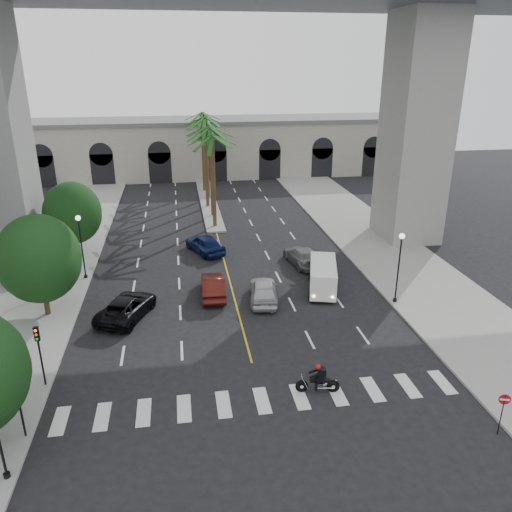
{
  "coord_description": "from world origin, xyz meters",
  "views": [
    {
      "loc": [
        -3.68,
        -22.5,
        16.28
      ],
      "look_at": [
        0.88,
        6.0,
        5.09
      ],
      "focal_mm": 35.0,
      "sensor_mm": 36.0,
      "label": 1
    }
  ],
  "objects_px": {
    "car_c": "(127,307)",
    "do_not_enter_sign": "(503,406)",
    "lamp_post_left_far": "(81,242)",
    "car_e": "(205,244)",
    "motorcycle_rider": "(319,380)",
    "traffic_signal_far": "(39,346)",
    "traffic_signal_near": "(17,393)",
    "car_a": "(264,290)",
    "car_d": "(303,256)",
    "cargo_van": "(323,276)",
    "car_b": "(213,286)",
    "lamp_post_right": "(399,262)"
  },
  "relations": [
    {
      "from": "car_c",
      "to": "do_not_enter_sign",
      "type": "xyz_separation_m",
      "value": [
        18.08,
        -14.62,
        0.86
      ]
    },
    {
      "from": "lamp_post_left_far",
      "to": "car_e",
      "type": "xyz_separation_m",
      "value": [
        9.9,
        4.61,
        -2.37
      ]
    },
    {
      "from": "motorcycle_rider",
      "to": "traffic_signal_far",
      "type": "bearing_deg",
      "value": 178.29
    },
    {
      "from": "traffic_signal_near",
      "to": "motorcycle_rider",
      "type": "height_order",
      "value": "traffic_signal_near"
    },
    {
      "from": "car_a",
      "to": "traffic_signal_far",
      "type": "bearing_deg",
      "value": 39.81
    },
    {
      "from": "traffic_signal_near",
      "to": "car_d",
      "type": "distance_m",
      "value": 26.13
    },
    {
      "from": "car_a",
      "to": "traffic_signal_near",
      "type": "bearing_deg",
      "value": 50.49
    },
    {
      "from": "motorcycle_rider",
      "to": "cargo_van",
      "type": "bearing_deg",
      "value": 82.09
    },
    {
      "from": "car_c",
      "to": "do_not_enter_sign",
      "type": "height_order",
      "value": "do_not_enter_sign"
    },
    {
      "from": "car_e",
      "to": "do_not_enter_sign",
      "type": "bearing_deg",
      "value": 90.99
    },
    {
      "from": "car_b",
      "to": "car_d",
      "type": "xyz_separation_m",
      "value": [
        8.13,
        5.07,
        -0.04
      ]
    },
    {
      "from": "lamp_post_left_far",
      "to": "car_d",
      "type": "bearing_deg",
      "value": 1.35
    },
    {
      "from": "car_c",
      "to": "car_e",
      "type": "distance_m",
      "value": 13.19
    },
    {
      "from": "lamp_post_right",
      "to": "car_e",
      "type": "height_order",
      "value": "lamp_post_right"
    },
    {
      "from": "traffic_signal_near",
      "to": "traffic_signal_far",
      "type": "xyz_separation_m",
      "value": [
        0.0,
        4.0,
        0.0
      ]
    },
    {
      "from": "car_c",
      "to": "car_d",
      "type": "xyz_separation_m",
      "value": [
        14.22,
        7.52,
        -0.01
      ]
    },
    {
      "from": "traffic_signal_far",
      "to": "do_not_enter_sign",
      "type": "height_order",
      "value": "traffic_signal_far"
    },
    {
      "from": "car_a",
      "to": "do_not_enter_sign",
      "type": "bearing_deg",
      "value": 125.92
    },
    {
      "from": "traffic_signal_near",
      "to": "car_c",
      "type": "distance_m",
      "value": 12.12
    },
    {
      "from": "traffic_signal_near",
      "to": "car_e",
      "type": "relative_size",
      "value": 0.73
    },
    {
      "from": "lamp_post_right",
      "to": "do_not_enter_sign",
      "type": "height_order",
      "value": "lamp_post_right"
    },
    {
      "from": "lamp_post_right",
      "to": "traffic_signal_far",
      "type": "height_order",
      "value": "lamp_post_right"
    },
    {
      "from": "motorcycle_rider",
      "to": "car_e",
      "type": "bearing_deg",
      "value": 110.95
    },
    {
      "from": "car_e",
      "to": "cargo_van",
      "type": "relative_size",
      "value": 0.92
    },
    {
      "from": "traffic_signal_far",
      "to": "motorcycle_rider",
      "type": "distance_m",
      "value": 14.75
    },
    {
      "from": "lamp_post_left_far",
      "to": "cargo_van",
      "type": "distance_m",
      "value": 19.01
    },
    {
      "from": "traffic_signal_far",
      "to": "car_a",
      "type": "xyz_separation_m",
      "value": [
        13.37,
        8.43,
        -1.69
      ]
    },
    {
      "from": "lamp_post_left_far",
      "to": "lamp_post_right",
      "type": "height_order",
      "value": "same"
    },
    {
      "from": "lamp_post_left_far",
      "to": "car_e",
      "type": "distance_m",
      "value": 11.17
    },
    {
      "from": "motorcycle_rider",
      "to": "car_b",
      "type": "xyz_separation_m",
      "value": [
        -4.58,
        12.6,
        0.03
      ]
    },
    {
      "from": "motorcycle_rider",
      "to": "cargo_van",
      "type": "xyz_separation_m",
      "value": [
        3.72,
        12.16,
        0.46
      ]
    },
    {
      "from": "car_b",
      "to": "lamp_post_left_far",
      "type": "bearing_deg",
      "value": -23.49
    },
    {
      "from": "do_not_enter_sign",
      "to": "motorcycle_rider",
      "type": "bearing_deg",
      "value": 167.19
    },
    {
      "from": "traffic_signal_far",
      "to": "do_not_enter_sign",
      "type": "bearing_deg",
      "value": -18.31
    },
    {
      "from": "lamp_post_right",
      "to": "car_c",
      "type": "distance_m",
      "value": 19.16
    },
    {
      "from": "car_a",
      "to": "car_d",
      "type": "height_order",
      "value": "car_a"
    },
    {
      "from": "car_e",
      "to": "traffic_signal_far",
      "type": "bearing_deg",
      "value": 39.33
    },
    {
      "from": "lamp_post_left_far",
      "to": "car_b",
      "type": "height_order",
      "value": "lamp_post_left_far"
    },
    {
      "from": "car_c",
      "to": "car_e",
      "type": "height_order",
      "value": "car_e"
    },
    {
      "from": "traffic_signal_far",
      "to": "car_b",
      "type": "bearing_deg",
      "value": 45.16
    },
    {
      "from": "motorcycle_rider",
      "to": "car_a",
      "type": "distance_m",
      "value": 11.22
    },
    {
      "from": "traffic_signal_near",
      "to": "traffic_signal_far",
      "type": "relative_size",
      "value": 1.0
    },
    {
      "from": "motorcycle_rider",
      "to": "car_a",
      "type": "height_order",
      "value": "motorcycle_rider"
    },
    {
      "from": "cargo_van",
      "to": "traffic_signal_near",
      "type": "bearing_deg",
      "value": -128.25
    },
    {
      "from": "car_b",
      "to": "lamp_post_right",
      "type": "bearing_deg",
      "value": 167.07
    },
    {
      "from": "lamp_post_right",
      "to": "car_c",
      "type": "bearing_deg",
      "value": 177.27
    },
    {
      "from": "car_c",
      "to": "lamp_post_left_far",
      "type": "bearing_deg",
      "value": -39.4
    },
    {
      "from": "lamp_post_left_far",
      "to": "car_a",
      "type": "bearing_deg",
      "value": -24.27
    },
    {
      "from": "car_c",
      "to": "car_e",
      "type": "relative_size",
      "value": 1.09
    },
    {
      "from": "car_b",
      "to": "car_d",
      "type": "relative_size",
      "value": 0.93
    }
  ]
}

